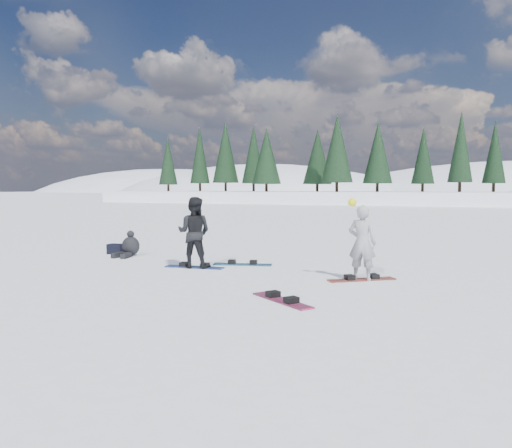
{
  "coord_description": "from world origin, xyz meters",
  "views": [
    {
      "loc": [
        2.85,
        -9.51,
        1.98
      ],
      "look_at": [
        -1.84,
        1.73,
        1.1
      ],
      "focal_mm": 35.0,
      "sensor_mm": 36.0,
      "label": 1
    }
  ],
  "objects_px": {
    "snowboarder_woman": "(362,242)",
    "seated_rider": "(130,246)",
    "snowboarder_man": "(194,233)",
    "snowboard_loose_b": "(282,300)",
    "gear_bag": "(116,249)",
    "snowboard_loose_c": "(243,264)"
  },
  "relations": [
    {
      "from": "snowboard_loose_b",
      "to": "snowboard_loose_c",
      "type": "bearing_deg",
      "value": 159.05
    },
    {
      "from": "gear_bag",
      "to": "snowboard_loose_b",
      "type": "xyz_separation_m",
      "value": [
        6.74,
        -4.0,
        -0.14
      ]
    },
    {
      "from": "seated_rider",
      "to": "snowboard_loose_c",
      "type": "bearing_deg",
      "value": -9.93
    },
    {
      "from": "snowboarder_woman",
      "to": "snowboarder_man",
      "type": "relative_size",
      "value": 1.0
    },
    {
      "from": "snowboard_loose_b",
      "to": "snowboarder_woman",
      "type": "bearing_deg",
      "value": 105.69
    },
    {
      "from": "snowboarder_woman",
      "to": "snowboard_loose_b",
      "type": "distance_m",
      "value": 2.81
    },
    {
      "from": "snowboarder_woman",
      "to": "seated_rider",
      "type": "bearing_deg",
      "value": -7.51
    },
    {
      "from": "seated_rider",
      "to": "snowboard_loose_b",
      "type": "xyz_separation_m",
      "value": [
        6.04,
        -3.76,
        -0.27
      ]
    },
    {
      "from": "snowboarder_man",
      "to": "gear_bag",
      "type": "height_order",
      "value": "snowboarder_man"
    },
    {
      "from": "snowboarder_woman",
      "to": "snowboarder_man",
      "type": "bearing_deg",
      "value": 1.14
    },
    {
      "from": "gear_bag",
      "to": "seated_rider",
      "type": "bearing_deg",
      "value": -19.51
    },
    {
      "from": "snowboard_loose_b",
      "to": "snowboard_loose_c",
      "type": "relative_size",
      "value": 1.0
    },
    {
      "from": "snowboarder_man",
      "to": "snowboard_loose_b",
      "type": "bearing_deg",
      "value": 130.58
    },
    {
      "from": "snowboarder_man",
      "to": "snowboard_loose_c",
      "type": "relative_size",
      "value": 1.17
    },
    {
      "from": "snowboarder_woman",
      "to": "seated_rider",
      "type": "height_order",
      "value": "snowboarder_woman"
    },
    {
      "from": "snowboarder_man",
      "to": "gear_bag",
      "type": "bearing_deg",
      "value": -31.97
    },
    {
      "from": "snowboarder_man",
      "to": "snowboard_loose_b",
      "type": "xyz_separation_m",
      "value": [
        3.25,
        -2.63,
        -0.87
      ]
    },
    {
      "from": "snowboarder_man",
      "to": "snowboard_loose_b",
      "type": "height_order",
      "value": "snowboarder_man"
    },
    {
      "from": "snowboard_loose_c",
      "to": "snowboard_loose_b",
      "type": "bearing_deg",
      "value": -71.48
    },
    {
      "from": "snowboarder_man",
      "to": "gear_bag",
      "type": "xyz_separation_m",
      "value": [
        -3.49,
        1.37,
        -0.73
      ]
    },
    {
      "from": "seated_rider",
      "to": "snowboard_loose_c",
      "type": "xyz_separation_m",
      "value": [
        3.72,
        -0.27,
        -0.27
      ]
    },
    {
      "from": "seated_rider",
      "to": "gear_bag",
      "type": "bearing_deg",
      "value": 154.65
    }
  ]
}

